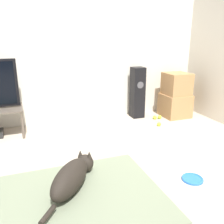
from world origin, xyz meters
TOP-DOWN VIEW (x-y plane):
  - ground_plane at (0.00, 0.00)m, footprint 12.00×12.00m
  - wall_back at (0.00, 2.10)m, footprint 8.00×0.06m
  - area_rug at (-0.29, -0.12)m, footprint 1.79×1.27m
  - dog at (-0.19, 0.05)m, footprint 0.65×0.84m
  - frisbee at (1.01, -0.24)m, footprint 0.22×0.22m
  - cardboard_box_lower at (2.05, 1.65)m, footprint 0.46×0.47m
  - cardboard_box_upper at (2.05, 1.65)m, footprint 0.41×0.42m
  - floor_speaker at (1.38, 1.86)m, footprint 0.22×0.22m
  - tennis_ball_by_boxes at (1.62, 1.62)m, footprint 0.07×0.07m
  - tennis_ball_near_speaker at (1.71, 1.61)m, footprint 0.07×0.07m
  - tennis_ball_loose_on_carpet at (1.51, 1.28)m, footprint 0.07×0.07m

SIDE VIEW (x-z plane):
  - ground_plane at x=0.00m, z-range 0.00..0.00m
  - area_rug at x=-0.29m, z-range 0.00..0.01m
  - frisbee at x=1.01m, z-range 0.00..0.03m
  - tennis_ball_by_boxes at x=1.62m, z-range 0.00..0.07m
  - tennis_ball_near_speaker at x=1.71m, z-range 0.00..0.07m
  - tennis_ball_loose_on_carpet at x=1.51m, z-range 0.00..0.07m
  - dog at x=-0.19m, z-range 0.01..0.28m
  - cardboard_box_lower at x=2.05m, z-range 0.00..0.41m
  - floor_speaker at x=1.38m, z-range 0.00..0.90m
  - cardboard_box_upper at x=2.05m, z-range 0.41..0.80m
  - wall_back at x=0.00m, z-range 0.00..2.55m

